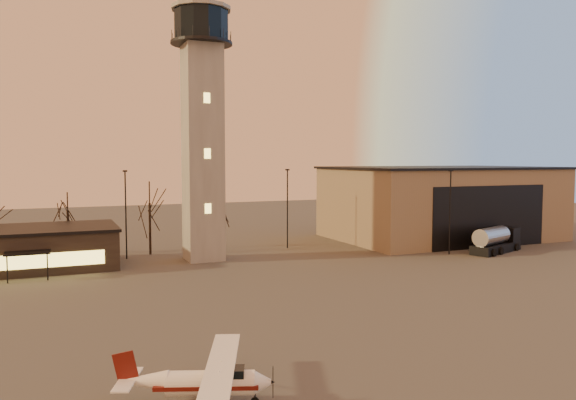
{
  "coord_description": "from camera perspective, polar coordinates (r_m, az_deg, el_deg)",
  "views": [
    {
      "loc": [
        -15.9,
        -31.68,
        11.41
      ],
      "look_at": [
        3.14,
        13.0,
        7.85
      ],
      "focal_mm": 35.0,
      "sensor_mm": 36.0,
      "label": 1
    }
  ],
  "objects": [
    {
      "name": "ground",
      "position": [
        37.24,
        3.5,
        -13.66
      ],
      "size": [
        220.0,
        220.0,
        0.0
      ],
      "primitive_type": "plane",
      "color": "#484543",
      "rests_on": "ground"
    },
    {
      "name": "tree_row",
      "position": [
        71.08,
        -21.23,
        -0.51
      ],
      "size": [
        37.2,
        9.2,
        8.8
      ],
      "color": "black",
      "rests_on": "ground"
    },
    {
      "name": "cessna_front",
      "position": [
        27.48,
        -7.6,
        -18.3
      ],
      "size": [
        7.84,
        9.53,
        2.69
      ],
      "rotation": [
        0.0,
        0.0,
        -0.37
      ],
      "color": "white",
      "rests_on": "ground"
    },
    {
      "name": "hangar",
      "position": [
        83.93,
        15.21,
        -0.23
      ],
      "size": [
        30.6,
        20.6,
        10.3
      ],
      "color": "#867058",
      "rests_on": "ground"
    },
    {
      "name": "light_poles",
      "position": [
        65.07,
        -8.38,
        -1.15
      ],
      "size": [
        58.5,
        12.25,
        10.14
      ],
      "color": "black",
      "rests_on": "ground"
    },
    {
      "name": "fuel_truck",
      "position": [
        73.33,
        20.35,
        -4.03
      ],
      "size": [
        8.89,
        5.3,
        3.18
      ],
      "rotation": [
        0.0,
        0.0,
        0.36
      ],
      "color": "black",
      "rests_on": "ground"
    },
    {
      "name": "control_tower",
      "position": [
        63.88,
        -8.69,
        8.55
      ],
      "size": [
        6.8,
        6.8,
        32.6
      ],
      "color": "gray",
      "rests_on": "ground"
    }
  ]
}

